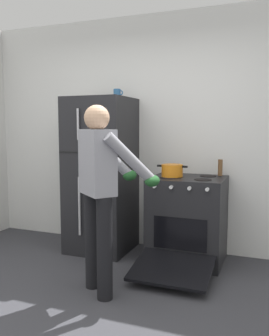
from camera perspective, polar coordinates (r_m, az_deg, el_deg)
ground at (r=2.90m, az=-9.98°, el=-22.99°), size 8.00×8.00×0.00m
kitchen_wall_back at (r=4.31m, az=3.29°, el=5.49°), size 6.00×0.10×2.70m
refrigerator at (r=4.19m, az=-5.21°, el=-1.09°), size 0.68×0.72×1.75m
stove_range at (r=3.92m, az=8.23°, el=-8.11°), size 0.76×1.21×0.90m
person_cook at (r=3.06m, az=-5.14°, el=-2.26°), size 0.68×0.73×1.60m
red_pot at (r=3.83m, az=5.92°, el=-0.38°), size 0.32×0.22×0.13m
coffee_mug at (r=4.14m, az=-2.71°, el=11.61°), size 0.11×0.08×0.10m
pepper_mill at (r=3.98m, az=13.28°, el=0.06°), size 0.05×0.05×0.17m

